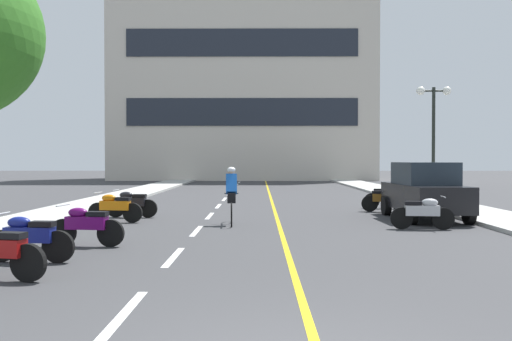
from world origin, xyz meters
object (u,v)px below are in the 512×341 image
object	(u,v)px
motorcycle_4	(115,207)
motorcycle_6	(386,199)
parked_car_near	(424,191)
cyclist_rider	(231,194)
motorcycle_2	(86,225)
motorcycle_7	(387,196)
street_lamp_mid	(434,117)
motorcycle_1	(29,237)
motorcycle_3	(423,212)
motorcycle_5	(132,203)

from	to	relation	value
motorcycle_4	motorcycle_6	size ratio (longest dim) A/B	1.01
parked_car_near	cyclist_rider	xyz separation A→B (m)	(-6.07, -1.47, -0.03)
motorcycle_2	motorcycle_7	size ratio (longest dim) A/B	1.00
street_lamp_mid	motorcycle_1	distance (m)	17.98
motorcycle_3	motorcycle_6	xyz separation A→B (m)	(0.15, 5.13, 0.00)
motorcycle_6	motorcycle_7	distance (m)	1.45
street_lamp_mid	motorcycle_4	size ratio (longest dim) A/B	2.86
motorcycle_1	motorcycle_6	bearing A→B (deg)	48.64
motorcycle_5	street_lamp_mid	bearing A→B (deg)	24.59
street_lamp_mid	motorcycle_2	distance (m)	16.28
street_lamp_mid	cyclist_rider	size ratio (longest dim) A/B	2.75
motorcycle_3	motorcycle_5	bearing A→B (deg)	160.12
parked_car_near	motorcycle_3	xyz separation A→B (m)	(-0.81, -2.59, -0.44)
cyclist_rider	motorcycle_7	bearing A→B (deg)	43.21
parked_car_near	motorcycle_1	world-z (taller)	parked_car_near
motorcycle_5	motorcycle_4	bearing A→B (deg)	-96.99
motorcycle_2	parked_car_near	bearing A→B (deg)	31.69
street_lamp_mid	motorcycle_6	size ratio (longest dim) A/B	2.88
parked_car_near	motorcycle_5	size ratio (longest dim) A/B	2.51
street_lamp_mid	motorcycle_4	distance (m)	13.91
street_lamp_mid	motorcycle_7	size ratio (longest dim) A/B	2.86
street_lamp_mid	cyclist_rider	xyz separation A→B (m)	(-8.16, -7.29, -2.81)
street_lamp_mid	motorcycle_4	world-z (taller)	street_lamp_mid
motorcycle_4	motorcycle_6	xyz separation A→B (m)	(8.98, 3.46, 0.00)
motorcycle_2	motorcycle_3	xyz separation A→B (m)	(8.25, 3.01, 0.00)
motorcycle_2	motorcycle_4	distance (m)	4.72
parked_car_near	motorcycle_7	bearing A→B (deg)	94.43
motorcycle_1	motorcycle_2	size ratio (longest dim) A/B	1.00
motorcycle_6	motorcycle_2	bearing A→B (deg)	-135.91
parked_car_near	motorcycle_5	xyz separation A→B (m)	(-9.46, 0.54, -0.44)
motorcycle_3	motorcycle_7	bearing A→B (deg)	85.59
motorcycle_3	motorcycle_6	world-z (taller)	same
parked_car_near	motorcycle_7	world-z (taller)	parked_car_near
motorcycle_3	motorcycle_7	distance (m)	6.56
motorcycle_1	cyclist_rider	distance (m)	6.98
street_lamp_mid	motorcycle_2	world-z (taller)	street_lamp_mid
parked_car_near	street_lamp_mid	bearing A→B (deg)	70.29
parked_car_near	motorcycle_6	size ratio (longest dim) A/B	2.53
motorcycle_2	motorcycle_3	size ratio (longest dim) A/B	1.00
motorcycle_1	cyclist_rider	xyz separation A→B (m)	(3.45, 6.05, 0.41)
motorcycle_6	cyclist_rider	xyz separation A→B (m)	(-5.41, -4.01, 0.41)
street_lamp_mid	parked_car_near	world-z (taller)	street_lamp_mid
motorcycle_5	motorcycle_2	bearing A→B (deg)	-86.27
parked_car_near	motorcycle_6	xyz separation A→B (m)	(-0.66, 2.54, -0.44)
street_lamp_mid	cyclist_rider	distance (m)	11.30
motorcycle_4	motorcycle_5	bearing A→B (deg)	83.01
parked_car_near	motorcycle_2	xyz separation A→B (m)	(-9.06, -5.59, -0.44)
motorcycle_1	motorcycle_7	xyz separation A→B (m)	(9.22, 11.47, 0.00)
street_lamp_mid	motorcycle_3	world-z (taller)	street_lamp_mid
street_lamp_mid	cyclist_rider	bearing A→B (deg)	-138.21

